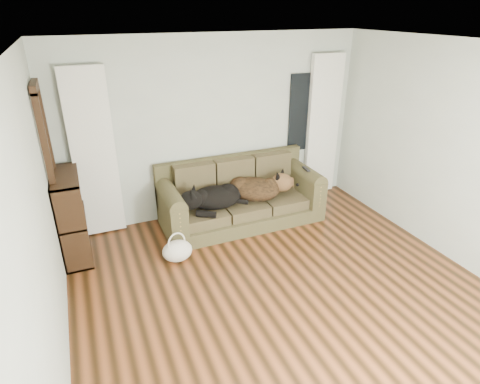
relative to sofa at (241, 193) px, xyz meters
name	(u,v)px	position (x,y,z in m)	size (l,w,h in m)	color
floor	(297,307)	(-0.19, -1.97, -0.45)	(5.00, 5.00, 0.00)	black
ceiling	(317,49)	(-0.19, -1.97, 2.15)	(5.00, 5.00, 0.00)	white
wall_back	(215,128)	(-0.19, 0.53, 0.85)	(4.50, 0.04, 2.60)	#B7C2B1
wall_left	(39,249)	(-2.44, -1.97, 0.85)	(0.04, 5.00, 2.60)	#B7C2B1
wall_right	(479,164)	(2.06, -1.97, 0.85)	(0.04, 5.00, 2.60)	#B7C2B1
curtain_left	(94,155)	(-1.89, 0.45, 0.70)	(0.55, 0.08, 2.25)	white
curtain_right	(323,127)	(1.61, 0.45, 0.70)	(0.55, 0.08, 2.25)	white
window_pane	(303,113)	(1.26, 0.50, 0.95)	(0.50, 0.03, 1.20)	black
door_casing	(54,178)	(-2.39, 0.07, 0.60)	(0.07, 0.60, 2.10)	black
sofa	(241,193)	(0.00, 0.00, 0.00)	(2.30, 0.99, 0.94)	#30291B
dog_black_lab	(213,199)	(-0.46, -0.08, 0.03)	(0.72, 0.50, 0.31)	black
dog_shepherd	(257,189)	(0.23, -0.04, 0.04)	(0.78, 0.55, 0.34)	black
tv_remote	(306,169)	(0.98, -0.13, 0.28)	(0.05, 0.19, 0.02)	black
tote_bag	(177,249)	(-1.14, -0.63, -0.29)	(0.38, 0.29, 0.27)	silver
bookshelf	(72,219)	(-2.28, 0.02, 0.05)	(0.33, 0.87, 1.09)	black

